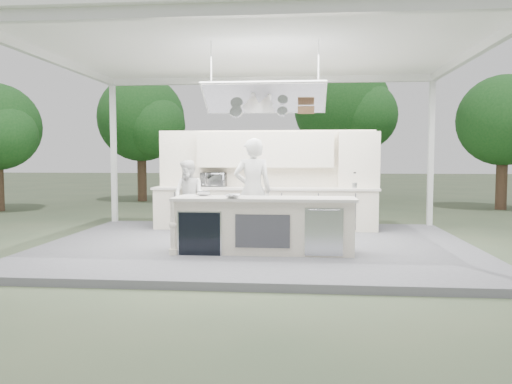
# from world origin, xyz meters

# --- Properties ---
(ground) EXTENTS (90.00, 90.00, 0.00)m
(ground) POSITION_xyz_m (0.00, 0.00, 0.00)
(ground) COLOR #4C553A
(ground) RESTS_ON ground
(stage_deck) EXTENTS (8.00, 6.00, 0.12)m
(stage_deck) POSITION_xyz_m (0.00, 0.00, 0.06)
(stage_deck) COLOR slate
(stage_deck) RESTS_ON ground
(tent) EXTENTS (8.20, 6.20, 3.86)m
(tent) POSITION_xyz_m (0.00, -0.01, 3.71)
(tent) COLOR white
(tent) RESTS_ON ground
(demo_island) EXTENTS (3.10, 0.79, 0.95)m
(demo_island) POSITION_xyz_m (0.18, -0.91, 0.60)
(demo_island) COLOR white
(demo_island) RESTS_ON stage_deck
(back_counter) EXTENTS (5.08, 0.72, 0.95)m
(back_counter) POSITION_xyz_m (0.00, 1.90, 0.60)
(back_counter) COLOR white
(back_counter) RESTS_ON stage_deck
(back_wall_unit) EXTENTS (5.05, 0.48, 2.25)m
(back_wall_unit) POSITION_xyz_m (0.44, 2.11, 1.57)
(back_wall_unit) COLOR white
(back_wall_unit) RESTS_ON stage_deck
(tree_cluster) EXTENTS (19.55, 9.40, 5.85)m
(tree_cluster) POSITION_xyz_m (-0.16, 9.77, 3.29)
(tree_cluster) COLOR #4F3A27
(tree_cluster) RESTS_ON ground
(head_chef) EXTENTS (0.79, 0.59, 1.99)m
(head_chef) POSITION_xyz_m (-0.10, 0.16, 1.12)
(head_chef) COLOR white
(head_chef) RESTS_ON stage_deck
(sous_chef) EXTENTS (0.94, 0.85, 1.57)m
(sous_chef) POSITION_xyz_m (-1.63, 1.39, 0.91)
(sous_chef) COLOR white
(sous_chef) RESTS_ON stage_deck
(toaster_oven) EXTENTS (0.60, 0.42, 0.32)m
(toaster_oven) POSITION_xyz_m (-1.19, 2.08, 1.23)
(toaster_oven) COLOR #B7B9BE
(toaster_oven) RESTS_ON back_counter
(bowl_large) EXTENTS (0.28, 0.28, 0.07)m
(bowl_large) POSITION_xyz_m (-0.31, -1.15, 1.10)
(bowl_large) COLOR silver
(bowl_large) RESTS_ON demo_island
(bowl_small) EXTENTS (0.27, 0.27, 0.08)m
(bowl_small) POSITION_xyz_m (-0.90, -0.66, 1.11)
(bowl_small) COLOR #B5B7BC
(bowl_small) RESTS_ON demo_island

